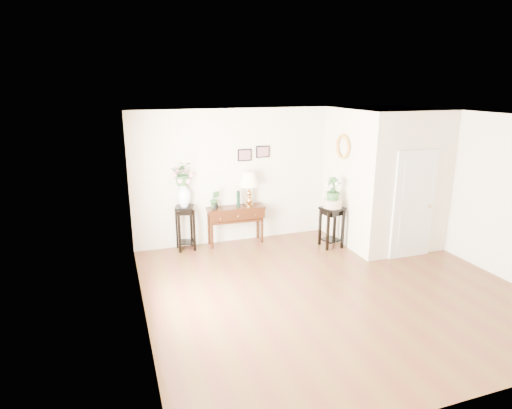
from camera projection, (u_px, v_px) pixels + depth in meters
name	position (u px, v px, depth m)	size (l,w,h in m)	color
floor	(333.00, 289.00, 7.06)	(6.00, 5.50, 0.02)	#592C1E
ceiling	(342.00, 117.00, 6.29)	(6.00, 5.50, 0.02)	white
wall_back	(273.00, 174.00, 9.18)	(6.00, 0.02, 2.80)	silver
wall_front	(477.00, 283.00, 4.18)	(6.00, 0.02, 2.80)	silver
wall_left	(140.00, 229.00, 5.73)	(0.02, 5.50, 2.80)	silver
wall_right	(486.00, 193.00, 7.62)	(0.02, 5.50, 2.80)	silver
partition	(384.00, 176.00, 8.95)	(1.80, 1.95, 2.80)	silver
door	(413.00, 205.00, 8.14)	(0.90, 0.05, 2.10)	silver
art_print_left	(245.00, 155.00, 8.83)	(0.30, 0.02, 0.25)	black
art_print_right	(263.00, 152.00, 8.94)	(0.30, 0.02, 0.25)	black
wall_ornament	(343.00, 147.00, 8.59)	(0.51, 0.51, 0.07)	#C58431
console_table	(236.00, 225.00, 9.00)	(1.21, 0.40, 0.80)	black
table_lamp	(249.00, 189.00, 8.89)	(0.42, 0.42, 0.73)	#AF8142
green_vase	(238.00, 199.00, 8.86)	(0.07, 0.07, 0.34)	black
potted_plant	(215.00, 200.00, 8.70)	(0.20, 0.16, 0.37)	#295427
plant_stand_a	(185.00, 228.00, 8.65)	(0.36, 0.36, 0.92)	black
porcelain_vase	(184.00, 195.00, 8.46)	(0.28, 0.28, 0.48)	white
lily_arrangement	(183.00, 175.00, 8.35)	(0.43, 0.38, 0.48)	#295427
plant_stand_b	(331.00, 227.00, 8.81)	(0.40, 0.40, 0.85)	black
ceramic_bowl	(333.00, 204.00, 8.67)	(0.38, 0.38, 0.17)	beige
narcissus	(333.00, 190.00, 8.59)	(0.28, 0.28, 0.50)	#295427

